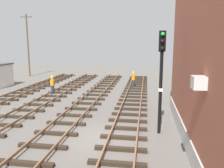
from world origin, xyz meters
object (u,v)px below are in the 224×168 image
at_px(signal_mast, 161,71).
at_px(utility_pole_far, 28,45).
at_px(track_worker_foreground, 133,79).
at_px(track_worker_distant, 52,85).

distance_m(signal_mast, utility_pole_far, 27.78).
relative_size(signal_mast, track_worker_foreground, 3.05).
relative_size(signal_mast, utility_pole_far, 0.61).
bearing_deg(track_worker_foreground, signal_mast, -80.49).
bearing_deg(track_worker_foreground, utility_pole_far, 157.78).
bearing_deg(track_worker_distant, utility_pole_far, 127.22).
xyz_separation_m(utility_pole_far, track_worker_foreground, (16.61, -6.78, -3.96)).
xyz_separation_m(signal_mast, track_worker_distant, (-10.19, 8.90, -2.63)).
relative_size(signal_mast, track_worker_distant, 3.05).
bearing_deg(utility_pole_far, signal_mast, -47.14).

